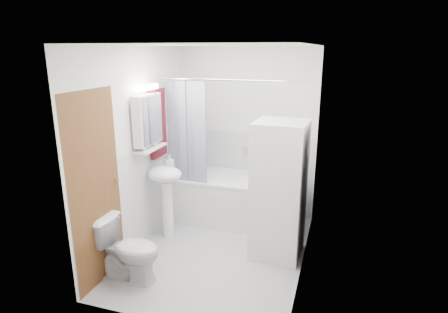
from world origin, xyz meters
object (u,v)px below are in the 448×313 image
(bathtub, at_px, (235,196))
(washer_dryer, at_px, (279,190))
(toilet, at_px, (128,249))
(sink, at_px, (166,185))

(bathtub, relative_size, washer_dryer, 1.06)
(toilet, bearing_deg, bathtub, -22.11)
(bathtub, relative_size, sink, 1.63)
(bathtub, height_order, toilet, toilet)
(bathtub, height_order, sink, sink)
(sink, height_order, toilet, sink)
(washer_dryer, height_order, toilet, washer_dryer)
(sink, bearing_deg, washer_dryer, 0.17)
(bathtub, height_order, washer_dryer, washer_dryer)
(sink, height_order, washer_dryer, washer_dryer)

